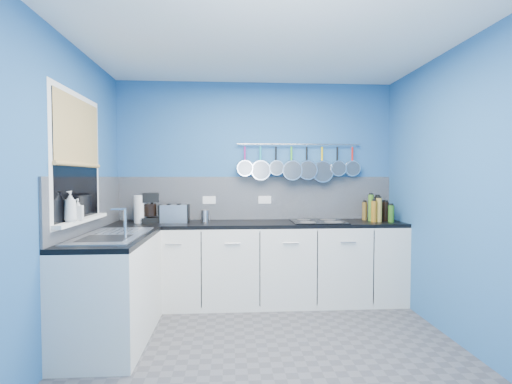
{
  "coord_description": "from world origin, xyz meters",
  "views": [
    {
      "loc": [
        -0.29,
        -2.96,
        1.39
      ],
      "look_at": [
        -0.05,
        0.75,
        1.25
      ],
      "focal_mm": 26.66,
      "sensor_mm": 36.0,
      "label": 1
    }
  ],
  "objects": [
    {
      "name": "socket_right",
      "position": [
        0.1,
        1.48,
        1.13
      ],
      "size": [
        0.15,
        0.01,
        0.09
      ],
      "primitive_type": "cube",
      "color": "white",
      "rests_on": "backsplash_back"
    },
    {
      "name": "socket_left",
      "position": [
        -0.55,
        1.48,
        1.13
      ],
      "size": [
        0.15,
        0.01,
        0.09
      ],
      "primitive_type": "cube",
      "color": "white",
      "rests_on": "backsplash_back"
    },
    {
      "name": "bamboo_blind",
      "position": [
        -1.56,
        0.3,
        1.77
      ],
      "size": [
        0.01,
        0.9,
        0.55
      ],
      "primitive_type": "cube",
      "color": "tan",
      "rests_on": "wall_left"
    },
    {
      "name": "pan_0",
      "position": [
        -0.13,
        1.44,
        1.59
      ],
      "size": [
        0.19,
        0.12,
        0.38
      ],
      "primitive_type": null,
      "color": "silver",
      "rests_on": "pot_rail"
    },
    {
      "name": "window_frame",
      "position": [
        -1.58,
        0.3,
        1.55
      ],
      "size": [
        0.01,
        1.0,
        1.1
      ],
      "primitive_type": "cube",
      "color": "white",
      "rests_on": "wall_left"
    },
    {
      "name": "pan_1",
      "position": [
        0.05,
        1.44,
        1.57
      ],
      "size": [
        0.23,
        0.09,
        0.42
      ],
      "primitive_type": null,
      "color": "silver",
      "rests_on": "pot_rail"
    },
    {
      "name": "hob",
      "position": [
        0.66,
        1.16,
        0.91
      ],
      "size": [
        0.58,
        0.51,
        0.01
      ],
      "primitive_type": "cube",
      "color": "black",
      "rests_on": "worktop_back"
    },
    {
      "name": "wall_right",
      "position": [
        1.61,
        0.0,
        1.25
      ],
      "size": [
        0.02,
        3.0,
        2.5
      ],
      "primitive_type": "cube",
      "color": "#265A93",
      "rests_on": "ground"
    },
    {
      "name": "ceiling",
      "position": [
        0.0,
        0.0,
        2.51
      ],
      "size": [
        3.2,
        3.0,
        0.02
      ],
      "primitive_type": "cube",
      "color": "white",
      "rests_on": "ground"
    },
    {
      "name": "worktop_left",
      "position": [
        -1.3,
        0.3,
        0.88
      ],
      "size": [
        0.6,
        1.2,
        0.04
      ],
      "primitive_type": "cube",
      "color": "black",
      "rests_on": "cabinet_run_left"
    },
    {
      "name": "condiment_5",
      "position": [
        1.29,
        1.23,
        1.05
      ],
      "size": [
        0.06,
        0.06,
        0.3
      ],
      "primitive_type": "cylinder",
      "color": "#3F721E",
      "rests_on": "worktop_back"
    },
    {
      "name": "pot_rail",
      "position": [
        0.5,
        1.45,
        1.78
      ],
      "size": [
        1.45,
        0.02,
        0.02
      ],
      "primitive_type": "cylinder",
      "rotation": [
        0.0,
        1.57,
        0.0
      ],
      "color": "silver",
      "rests_on": "wall_back"
    },
    {
      "name": "pan_2",
      "position": [
        0.23,
        1.44,
        1.6
      ],
      "size": [
        0.18,
        0.11,
        0.37
      ],
      "primitive_type": null,
      "color": "silver",
      "rests_on": "pot_rail"
    },
    {
      "name": "condiment_2",
      "position": [
        1.25,
        1.34,
        1.0
      ],
      "size": [
        0.06,
        0.06,
        0.21
      ],
      "primitive_type": "cylinder",
      "color": "brown",
      "rests_on": "worktop_back"
    },
    {
      "name": "condiment_7",
      "position": [
        1.34,
        1.14,
        1.03
      ],
      "size": [
        0.06,
        0.06,
        0.26
      ],
      "primitive_type": "cylinder",
      "color": "olive",
      "rests_on": "worktop_back"
    },
    {
      "name": "soap_bottle_a",
      "position": [
        -1.53,
        0.04,
        1.17
      ],
      "size": [
        0.1,
        0.1,
        0.24
      ],
      "primitive_type": "imported",
      "rotation": [
        0.0,
        0.0,
        -0.07
      ],
      "color": "white",
      "rests_on": "window_sill"
    },
    {
      "name": "condiment_6",
      "position": [
        1.47,
        1.1,
        0.99
      ],
      "size": [
        0.07,
        0.07,
        0.19
      ],
      "primitive_type": "cylinder",
      "color": "#265919",
      "rests_on": "worktop_back"
    },
    {
      "name": "paper_towel",
      "position": [
        -1.28,
        1.21,
        1.05
      ],
      "size": [
        0.17,
        0.17,
        0.3
      ],
      "primitive_type": "cylinder",
      "rotation": [
        0.0,
        0.0,
        0.34
      ],
      "color": "white",
      "rests_on": "worktop_back"
    },
    {
      "name": "condiment_0",
      "position": [
        1.45,
        1.34,
        1.0
      ],
      "size": [
        0.06,
        0.06,
        0.21
      ],
      "primitive_type": "cylinder",
      "color": "#4C190C",
      "rests_on": "worktop_back"
    },
    {
      "name": "wall_left",
      "position": [
        -1.61,
        0.0,
        1.25
      ],
      "size": [
        0.02,
        3.0,
        2.5
      ],
      "primitive_type": "cube",
      "color": "#265A93",
      "rests_on": "ground"
    },
    {
      "name": "soap_bottle_b",
      "position": [
        -1.53,
        0.18,
        1.14
      ],
      "size": [
        0.09,
        0.09,
        0.17
      ],
      "primitive_type": "imported",
      "rotation": [
        0.0,
        0.0,
        0.16
      ],
      "color": "white",
      "rests_on": "window_sill"
    },
    {
      "name": "wall_front",
      "position": [
        0.0,
        -1.51,
        1.25
      ],
      "size": [
        3.2,
        0.02,
        2.5
      ],
      "primitive_type": "cube",
      "color": "#265A93",
      "rests_on": "ground"
    },
    {
      "name": "mixer_tap",
      "position": [
        -1.14,
        0.12,
        1.03
      ],
      "size": [
        0.12,
        0.08,
        0.26
      ],
      "primitive_type": null,
      "color": "silver",
      "rests_on": "worktop_left"
    },
    {
      "name": "backsplash_back",
      "position": [
        0.0,
        1.49,
        1.15
      ],
      "size": [
        3.2,
        0.02,
        0.5
      ],
      "primitive_type": "cube",
      "color": "gray",
      "rests_on": "wall_back"
    },
    {
      "name": "window_glass",
      "position": [
        -1.57,
        0.3,
        1.55
      ],
      "size": [
        0.01,
        0.9,
        1.0
      ],
      "primitive_type": "cube",
      "color": "black",
      "rests_on": "wall_left"
    },
    {
      "name": "coffee_maker",
      "position": [
        -1.18,
        1.23,
        1.06
      ],
      "size": [
        0.22,
        0.24,
        0.32
      ],
      "primitive_type": null,
      "rotation": [
        0.0,
        0.0,
        0.24
      ],
      "color": "black",
      "rests_on": "worktop_back"
    },
    {
      "name": "pan_5",
      "position": [
        0.77,
        1.44,
        1.56
      ],
      "size": [
        0.26,
        0.07,
        0.45
      ],
      "primitive_type": null,
      "color": "silver",
      "rests_on": "pot_rail"
    },
    {
      "name": "worktop_back",
      "position": [
        0.0,
        1.2,
        0.88
      ],
      "size": [
        3.2,
        0.6,
        0.04
      ],
      "primitive_type": "cube",
      "color": "black",
      "rests_on": "cabinet_run_back"
    },
    {
      "name": "condiment_8",
      "position": [
        1.28,
        1.12,
        1.02
      ],
      "size": [
        0.06,
        0.06,
        0.23
      ],
      "primitive_type": "cylinder",
      "color": "#8C5914",
      "rests_on": "worktop_back"
    },
    {
      "name": "backsplash_left",
      "position": [
        -1.59,
        0.6,
        1.15
      ],
      "size": [
        0.02,
        1.8,
        0.5
      ],
      "primitive_type": "cube",
      "color": "gray",
      "rests_on": "wall_left"
    },
    {
      "name": "wall_back",
      "position": [
        0.0,
        1.51,
        1.25
      ],
      "size": [
        3.2,
        0.02,
        2.5
      ],
      "primitive_type": "cube",
      "color": "#265A93",
      "rests_on": "ground"
    },
    {
      "name": "cabinet_run_back",
      "position": [
        0.0,
        1.2,
        0.43
      ],
      "size": [
        3.2,
        0.6,
        0.86
      ],
      "primitive_type": "cube",
      "color": "silver",
      "rests_on": "ground"
    },
    {
      "name": "pan_7",
      "position": [
        1.14,
        1.44,
        1.59
      ],
      "size": [
        0.18,
        0.05,
        0.37
      ],
      "primitive_type": null,
      "color": "silver",
      "rests_on": "pot_rail"
    },
    {
      "name": "pan_3",
      "position": [
        0.41,
        1.44,
        1.57
      ],
      "size": [
        0.23,
        0.11,
        0.42
      ],
      "primitive_type": null,
      "color": "silver",
      "rests_on": "pot_rail"
    },
    {
      "name": "pan_6",
      "position": [
        0.95,
        1.44,
        1.59
      ],
      "size": [
        0.19,
        0.09,
        0.38
      ],
      "primitive_type": null,
      "color": "silver",
      "rests_on": "pot_rail"
    },
    {
      "name": "floor",
      "position": [
        0.0,
        0.0,
        -0.01
      ],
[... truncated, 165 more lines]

